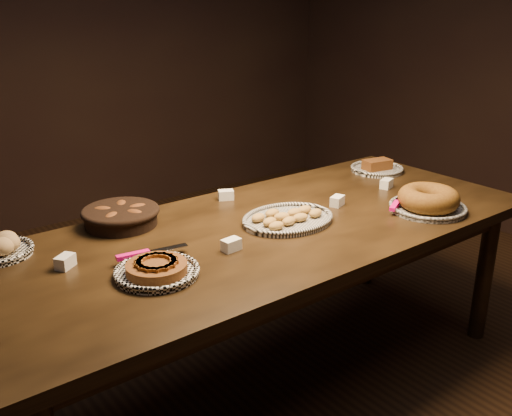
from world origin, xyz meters
TOP-DOWN VIEW (x-y plane):
  - ground at (0.00, 0.00)m, footprint 5.00×5.00m
  - buffet_table at (0.00, 0.00)m, footprint 2.40×1.00m
  - apple_tart_plate at (-0.58, -0.12)m, footprint 0.33×0.31m
  - madeleine_platter at (0.09, -0.02)m, footprint 0.40×0.33m
  - bundt_cake_plate at (0.68, -0.29)m, footprint 0.36×0.36m
  - croissant_basket at (-0.47, 0.38)m, footprint 0.35×0.35m
  - loaf_plate at (0.97, 0.26)m, footprint 0.28×0.28m
  - tent_cards at (0.04, 0.09)m, footprint 1.67×0.55m

SIDE VIEW (x-z plane):
  - ground at x=0.00m, z-range 0.00..0.00m
  - buffet_table at x=0.00m, z-range 0.30..1.05m
  - madeleine_platter at x=0.09m, z-range 0.74..0.79m
  - loaf_plate at x=0.97m, z-range 0.74..0.80m
  - apple_tart_plate at x=-0.58m, z-range 0.74..0.80m
  - tent_cards at x=0.04m, z-range 0.75..0.79m
  - bundt_cake_plate at x=0.68m, z-range 0.74..0.85m
  - croissant_basket at x=-0.47m, z-range 0.76..0.84m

